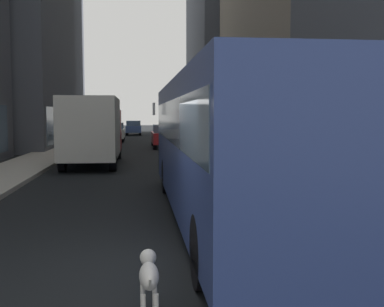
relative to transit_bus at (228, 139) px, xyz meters
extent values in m
plane|color=black|center=(-1.20, 31.61, -1.78)|extent=(120.00, 120.00, 0.00)
cube|color=#ADA89E|center=(-6.90, 31.61, -1.70)|extent=(2.40, 110.00, 0.15)
cube|color=#9E9991|center=(4.50, 31.61, -1.70)|extent=(2.40, 110.00, 0.15)
cube|color=slate|center=(-7.37, 25.08, -0.18)|extent=(0.08, 13.35, 2.40)
cube|color=#4C515B|center=(-13.10, 41.95, 8.15)|extent=(9.20, 16.68, 19.86)
cube|color=slate|center=(-8.52, 41.95, -0.18)|extent=(0.08, 15.02, 2.40)
cube|color=slate|center=(6.34, 25.34, -0.18)|extent=(0.08, 20.49, 2.40)
cube|color=slate|center=(5.15, 48.32, -0.18)|extent=(0.08, 16.55, 2.40)
cube|color=#33478C|center=(0.00, -0.01, -0.10)|extent=(2.55, 11.50, 2.75)
cube|color=slate|center=(0.00, -0.01, 0.39)|extent=(2.57, 11.04, 0.90)
cube|color=black|center=(0.00, 5.69, -1.23)|extent=(2.55, 0.16, 0.44)
cylinder|color=black|center=(-1.12, 3.54, -1.28)|extent=(0.30, 1.00, 1.00)
cylinder|color=black|center=(1.13, 3.54, -1.28)|extent=(0.30, 1.00, 1.00)
cylinder|color=black|center=(-1.12, -4.16, -1.28)|extent=(0.30, 1.00, 1.00)
cylinder|color=black|center=(1.13, -4.16, -1.28)|extent=(0.30, 1.00, 1.00)
cube|color=silver|center=(-1.45, 5.14, 0.72)|extent=(0.08, 0.24, 0.40)
cube|color=silver|center=(-4.00, 30.45, -1.08)|extent=(1.79, 4.08, 0.75)
cube|color=slate|center=(-4.00, 30.25, -0.43)|extent=(1.65, 1.84, 0.55)
cylinder|color=black|center=(-4.79, 32.08, -1.46)|extent=(0.22, 0.64, 0.64)
cylinder|color=black|center=(-3.21, 32.08, -1.46)|extent=(0.22, 0.64, 0.64)
cylinder|color=black|center=(-4.79, 28.83, -1.46)|extent=(0.22, 0.64, 0.64)
cylinder|color=black|center=(-3.21, 28.83, -1.46)|extent=(0.22, 0.64, 0.64)
cube|color=#4C6BB7|center=(-2.40, 43.47, -1.08)|extent=(1.70, 4.38, 0.75)
cube|color=slate|center=(-2.40, 43.25, -0.43)|extent=(1.57, 1.97, 0.55)
cylinder|color=black|center=(-3.14, 45.25, -1.46)|extent=(0.22, 0.64, 0.64)
cylinder|color=black|center=(-1.66, 45.25, -1.46)|extent=(0.22, 0.64, 0.64)
cylinder|color=black|center=(-3.14, 41.70, -1.46)|extent=(0.22, 0.64, 0.64)
cylinder|color=black|center=(-1.66, 41.70, -1.46)|extent=(0.22, 0.64, 0.64)
cube|color=red|center=(0.00, 22.66, -1.08)|extent=(1.90, 4.70, 0.75)
cube|color=slate|center=(0.00, 22.42, -0.43)|extent=(1.75, 2.12, 0.55)
cylinder|color=black|center=(-0.84, 24.59, -1.46)|extent=(0.22, 0.64, 0.64)
cylinder|color=black|center=(0.84, 24.59, -1.46)|extent=(0.22, 0.64, 0.64)
cylinder|color=black|center=(-0.84, 20.72, -1.46)|extent=(0.22, 0.64, 0.64)
cylinder|color=black|center=(0.84, 20.72, -1.46)|extent=(0.22, 0.64, 0.64)
cube|color=#A51919|center=(-4.00, 14.56, -0.28)|extent=(2.30, 2.00, 2.10)
cube|color=silver|center=(-4.00, 10.81, -0.03)|extent=(2.30, 5.50, 2.60)
cylinder|color=black|center=(-5.01, 14.56, -1.33)|extent=(0.28, 0.90, 0.90)
cylinder|color=black|center=(-2.99, 14.56, -1.33)|extent=(0.28, 0.90, 0.90)
cylinder|color=black|center=(-5.01, 9.06, -1.33)|extent=(0.28, 0.90, 0.90)
cylinder|color=black|center=(-2.99, 9.06, -1.33)|extent=(0.28, 0.90, 0.90)
ellipsoid|color=white|center=(-1.89, -5.09, -1.25)|extent=(0.22, 0.60, 0.26)
sphere|color=white|center=(-1.89, -4.71, -1.16)|extent=(0.20, 0.20, 0.20)
sphere|color=black|center=(-1.95, -4.69, -1.14)|extent=(0.07, 0.07, 0.07)
sphere|color=black|center=(-1.83, -4.69, -1.14)|extent=(0.07, 0.07, 0.07)
cylinder|color=white|center=(-1.89, -5.49, -1.20)|extent=(0.03, 0.16, 0.19)
cylinder|color=white|center=(-1.96, -4.88, -1.58)|extent=(0.06, 0.06, 0.40)
cylinder|color=white|center=(-1.82, -4.88, -1.58)|extent=(0.06, 0.06, 0.40)
sphere|color=black|center=(-1.84, -4.99, -1.21)|extent=(0.04, 0.04, 0.04)
sphere|color=black|center=(-1.95, -5.17, -1.23)|extent=(0.04, 0.04, 0.04)
sphere|color=black|center=(-1.87, -5.27, -1.19)|extent=(0.04, 0.04, 0.04)
cylinder|color=#1E1E2D|center=(4.23, 6.32, -1.20)|extent=(0.28, 0.28, 0.85)
cylinder|color=#26262D|center=(4.23, 6.32, -0.47)|extent=(0.34, 0.34, 0.62)
sphere|color=tan|center=(4.23, 6.32, -0.05)|extent=(0.22, 0.22, 0.22)
cube|color=#59331E|center=(4.45, 6.32, -0.73)|extent=(0.12, 0.24, 0.20)
camera|label=1|loc=(-2.01, -10.18, 0.54)|focal=43.77mm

